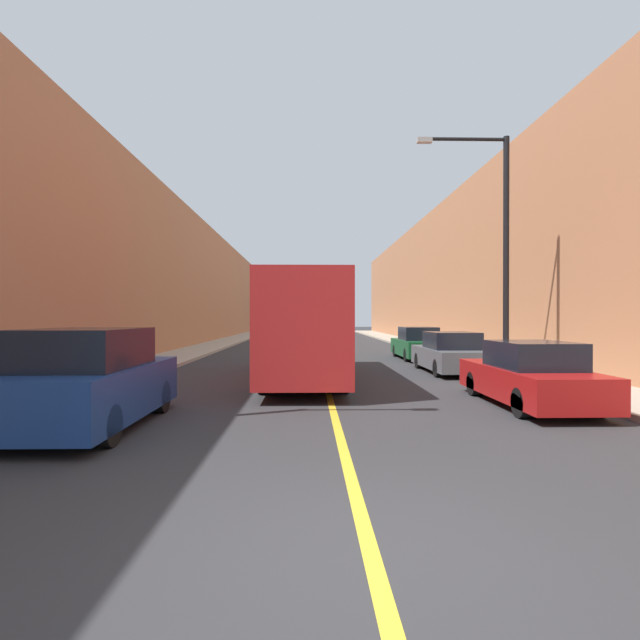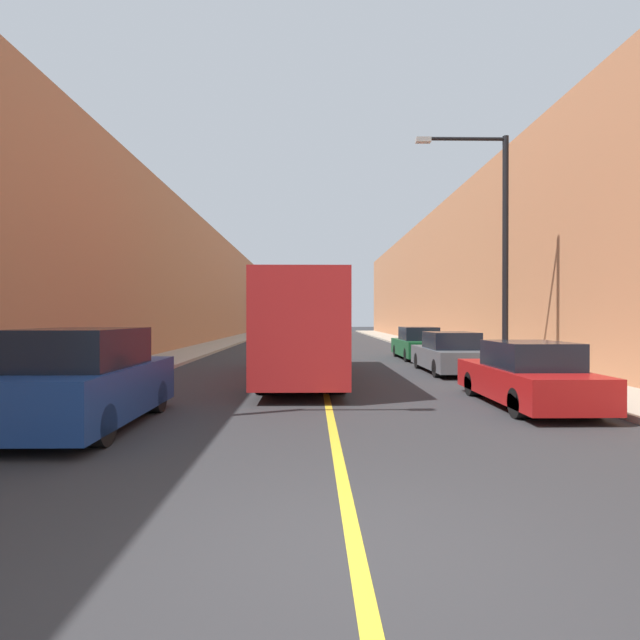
{
  "view_description": "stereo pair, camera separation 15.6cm",
  "coord_description": "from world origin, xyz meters",
  "px_view_note": "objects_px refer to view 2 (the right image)",
  "views": [
    {
      "loc": [
        -0.54,
        -4.27,
        2.05
      ],
      "look_at": [
        0.0,
        18.63,
        1.92
      ],
      "focal_mm": 28.0,
      "sensor_mm": 36.0,
      "label": 1
    },
    {
      "loc": [
        -0.39,
        -4.27,
        2.05
      ],
      "look_at": [
        0.0,
        18.63,
        1.92
      ],
      "focal_mm": 28.0,
      "sensor_mm": 36.0,
      "label": 2
    }
  ],
  "objects_px": {
    "car_right_far": "(418,345)",
    "bus": "(303,326)",
    "parked_suv_left": "(85,382)",
    "street_lamp_right": "(497,237)",
    "car_right_mid": "(449,354)",
    "car_right_near": "(526,377)"
  },
  "relations": [
    {
      "from": "car_right_far",
      "to": "street_lamp_right",
      "type": "bearing_deg",
      "value": -81.79
    },
    {
      "from": "parked_suv_left",
      "to": "street_lamp_right",
      "type": "distance_m",
      "value": 13.39
    },
    {
      "from": "bus",
      "to": "street_lamp_right",
      "type": "bearing_deg",
      "value": 0.84
    },
    {
      "from": "parked_suv_left",
      "to": "car_right_mid",
      "type": "bearing_deg",
      "value": 44.06
    },
    {
      "from": "street_lamp_right",
      "to": "parked_suv_left",
      "type": "bearing_deg",
      "value": -144.62
    },
    {
      "from": "bus",
      "to": "car_right_mid",
      "type": "height_order",
      "value": "bus"
    },
    {
      "from": "bus",
      "to": "car_right_far",
      "type": "height_order",
      "value": "bus"
    },
    {
      "from": "parked_suv_left",
      "to": "car_right_near",
      "type": "distance_m",
      "value": 9.4
    },
    {
      "from": "bus",
      "to": "parked_suv_left",
      "type": "bearing_deg",
      "value": -118.1
    },
    {
      "from": "bus",
      "to": "car_right_near",
      "type": "distance_m",
      "value": 7.47
    },
    {
      "from": "car_right_far",
      "to": "bus",
      "type": "bearing_deg",
      "value": -125.74
    },
    {
      "from": "car_right_near",
      "to": "car_right_mid",
      "type": "distance_m",
      "value": 6.87
    },
    {
      "from": "parked_suv_left",
      "to": "car_right_far",
      "type": "height_order",
      "value": "parked_suv_left"
    },
    {
      "from": "parked_suv_left",
      "to": "car_right_far",
      "type": "relative_size",
      "value": 0.96
    },
    {
      "from": "car_right_near",
      "to": "car_right_mid",
      "type": "height_order",
      "value": "car_right_mid"
    },
    {
      "from": "bus",
      "to": "street_lamp_right",
      "type": "distance_m",
      "value": 7.19
    },
    {
      "from": "car_right_mid",
      "to": "car_right_near",
      "type": "bearing_deg",
      "value": -91.05
    },
    {
      "from": "parked_suv_left",
      "to": "street_lamp_right",
      "type": "bearing_deg",
      "value": 35.38
    },
    {
      "from": "car_right_far",
      "to": "street_lamp_right",
      "type": "height_order",
      "value": "street_lamp_right"
    },
    {
      "from": "car_right_far",
      "to": "parked_suv_left",
      "type": "bearing_deg",
      "value": -122.15
    },
    {
      "from": "car_right_near",
      "to": "parked_suv_left",
      "type": "bearing_deg",
      "value": -167.0
    },
    {
      "from": "car_right_mid",
      "to": "car_right_far",
      "type": "distance_m",
      "value": 5.92
    }
  ]
}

